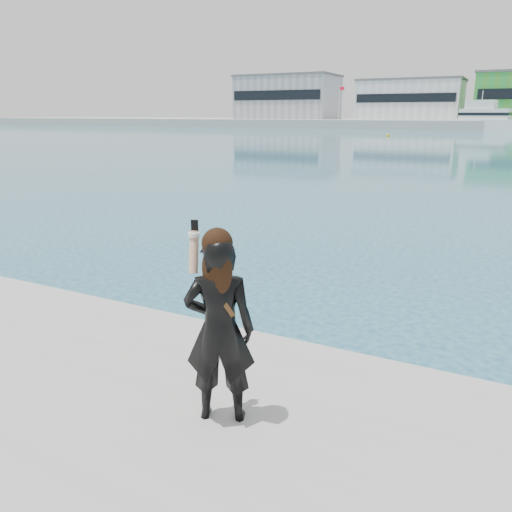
# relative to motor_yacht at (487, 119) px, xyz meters

# --- Properties ---
(ground) EXTENTS (500.00, 500.00, 0.00)m
(ground) POSITION_rel_motor_yacht_xyz_m (3.33, -112.39, -2.25)
(ground) COLOR navy
(ground) RESTS_ON ground
(far_quay) EXTENTS (320.00, 40.00, 2.00)m
(far_quay) POSITION_rel_motor_yacht_xyz_m (3.33, 17.61, -1.25)
(far_quay) COLOR #9E9E99
(far_quay) RESTS_ON ground
(warehouse_grey_left) EXTENTS (26.52, 16.36, 11.50)m
(warehouse_grey_left) POSITION_rel_motor_yacht_xyz_m (-51.67, 15.59, 5.51)
(warehouse_grey_left) COLOR gray
(warehouse_grey_left) RESTS_ON far_quay
(warehouse_white) EXTENTS (24.48, 15.35, 9.50)m
(warehouse_white) POSITION_rel_motor_yacht_xyz_m (-18.67, 15.59, 4.51)
(warehouse_white) COLOR silver
(warehouse_white) RESTS_ON far_quay
(flagpole_left) EXTENTS (1.28, 0.16, 8.00)m
(flagpole_left) POSITION_rel_motor_yacht_xyz_m (-34.58, 8.61, 4.29)
(flagpole_left) COLOR silver
(flagpole_left) RESTS_ON far_quay
(motor_yacht) EXTENTS (17.74, 7.72, 8.01)m
(motor_yacht) POSITION_rel_motor_yacht_xyz_m (0.00, 0.00, 0.00)
(motor_yacht) COLOR white
(motor_yacht) RESTS_ON ground
(buoy_far) EXTENTS (0.50, 0.50, 0.50)m
(buoy_far) POSITION_rel_motor_yacht_xyz_m (-12.12, -35.32, -2.25)
(buoy_far) COLOR yellow
(buoy_far) RESTS_ON ground
(woman) EXTENTS (0.73, 0.62, 1.79)m
(woman) POSITION_rel_motor_yacht_xyz_m (3.87, -113.19, -0.55)
(woman) COLOR black
(woman) RESTS_ON near_quay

